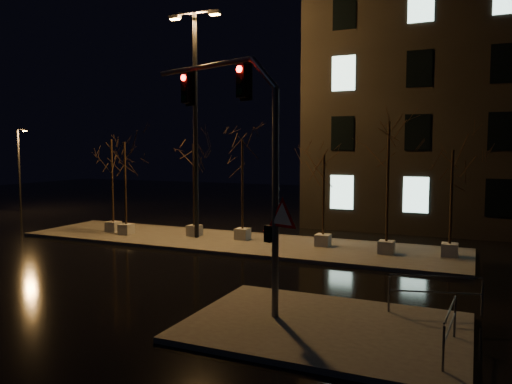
% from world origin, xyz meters
% --- Properties ---
extents(ground, '(90.00, 90.00, 0.00)m').
position_xyz_m(ground, '(0.00, 0.00, 0.00)').
color(ground, black).
rests_on(ground, ground).
extents(median, '(22.00, 5.00, 0.15)m').
position_xyz_m(median, '(0.00, 6.00, 0.07)').
color(median, '#484640').
rests_on(median, ground).
extents(sidewalk_corner, '(7.00, 5.00, 0.15)m').
position_xyz_m(sidewalk_corner, '(7.50, -3.50, 0.07)').
color(sidewalk_corner, '#484640').
rests_on(sidewalk_corner, ground).
extents(tree_0, '(1.80, 1.80, 5.13)m').
position_xyz_m(tree_0, '(-7.04, 5.79, 4.04)').
color(tree_0, '#A4A399').
rests_on(tree_0, median).
extents(tree_1, '(1.80, 1.80, 4.98)m').
position_xyz_m(tree_1, '(-5.86, 5.40, 3.93)').
color(tree_1, '#A4A399').
rests_on(tree_1, median).
extents(tree_2, '(1.80, 1.80, 4.88)m').
position_xyz_m(tree_2, '(-2.35, 6.48, 3.85)').
color(tree_2, '#A4A399').
rests_on(tree_2, median).
extents(tree_3, '(1.80, 1.80, 5.06)m').
position_xyz_m(tree_3, '(0.39, 6.53, 3.99)').
color(tree_3, '#A4A399').
rests_on(tree_3, median).
extents(tree_4, '(1.80, 1.80, 4.31)m').
position_xyz_m(tree_4, '(4.53, 6.49, 3.43)').
color(tree_4, '#A4A399').
rests_on(tree_4, median).
extents(tree_5, '(1.80, 1.80, 5.78)m').
position_xyz_m(tree_5, '(7.49, 5.97, 4.53)').
color(tree_5, '#A4A399').
rests_on(tree_5, median).
extents(tree_6, '(1.80, 1.80, 4.55)m').
position_xyz_m(tree_6, '(10.00, 6.48, 3.61)').
color(tree_6, '#A4A399').
rests_on(tree_6, median).
extents(traffic_signal_mast, '(5.40, 2.02, 6.97)m').
position_xyz_m(traffic_signal_mast, '(5.04, -3.07, 4.73)').
color(traffic_signal_mast, '#55575C').
rests_on(traffic_signal_mast, sidewalk_corner).
extents(streetlight_main, '(2.79, 0.38, 11.19)m').
position_xyz_m(streetlight_main, '(-1.98, 6.09, 6.60)').
color(streetlight_main, black).
rests_on(streetlight_main, median).
extents(streetlight_far, '(1.19, 0.40, 6.11)m').
position_xyz_m(streetlight_far, '(-19.97, 11.00, 3.36)').
color(streetlight_far, black).
rests_on(streetlight_far, ground).
extents(guard_rail_a, '(2.40, 0.67, 1.07)m').
position_xyz_m(guard_rail_a, '(10.00, -1.50, 0.85)').
color(guard_rail_a, '#55575C').
rests_on(guard_rail_a, sidewalk_corner).
extents(guard_rail_b, '(0.18, 2.14, 1.01)m').
position_xyz_m(guard_rail_b, '(10.50, -4.10, 0.80)').
color(guard_rail_b, '#55575C').
rests_on(guard_rail_b, sidewalk_corner).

